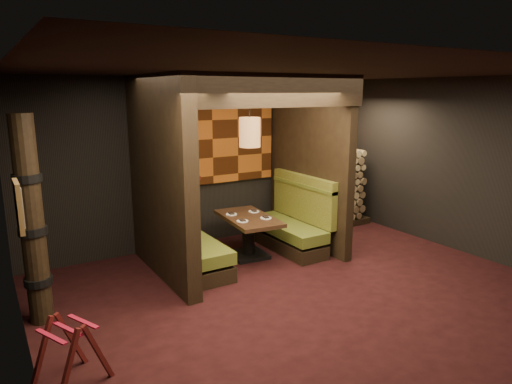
% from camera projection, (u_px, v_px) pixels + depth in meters
% --- Properties ---
extents(floor, '(6.50, 5.50, 0.02)m').
position_uv_depth(floor, '(308.00, 297.00, 5.97)').
color(floor, black).
rests_on(floor, ground).
extents(ceiling, '(6.50, 5.50, 0.02)m').
position_uv_depth(ceiling, '(314.00, 70.00, 5.35)').
color(ceiling, black).
rests_on(ceiling, ground).
extents(wall_back, '(6.50, 0.02, 2.85)m').
position_uv_depth(wall_back, '(212.00, 161.00, 7.96)').
color(wall_back, black).
rests_on(wall_back, ground).
extents(wall_left, '(0.02, 5.50, 2.85)m').
position_uv_depth(wall_left, '(17.00, 231.00, 4.00)').
color(wall_left, black).
rests_on(wall_left, ground).
extents(wall_right, '(0.02, 5.50, 2.85)m').
position_uv_depth(wall_right, '(471.00, 167.00, 7.32)').
color(wall_right, black).
rests_on(wall_right, ground).
extents(partition_left, '(0.20, 2.20, 2.85)m').
position_uv_depth(partition_left, '(160.00, 179.00, 6.35)').
color(partition_left, black).
rests_on(partition_left, floor).
extents(partition_right, '(0.15, 2.10, 2.85)m').
position_uv_depth(partition_right, '(309.00, 163.00, 7.74)').
color(partition_right, black).
rests_on(partition_right, floor).
extents(header_beam, '(2.85, 0.18, 0.44)m').
position_uv_depth(header_beam, '(278.00, 91.00, 5.97)').
color(header_beam, black).
rests_on(header_beam, partition_left).
extents(tapa_back_panel, '(2.40, 0.06, 1.55)m').
position_uv_depth(tapa_back_panel, '(212.00, 139.00, 7.82)').
color(tapa_back_panel, '#AA5519').
rests_on(tapa_back_panel, wall_back).
extents(tapa_side_panel, '(0.04, 1.85, 1.45)m').
position_uv_depth(tapa_side_panel, '(163.00, 147.00, 6.46)').
color(tapa_side_panel, '#AA5519').
rests_on(tapa_side_panel, partition_left).
extents(lacquer_shelf, '(0.60, 0.12, 0.07)m').
position_uv_depth(lacquer_shelf, '(183.00, 179.00, 7.61)').
color(lacquer_shelf, '#5B1811').
rests_on(lacquer_shelf, wall_back).
extents(booth_bench_left, '(0.68, 1.60, 1.14)m').
position_uv_depth(booth_bench_left, '(189.00, 244.00, 6.77)').
color(booth_bench_left, black).
rests_on(booth_bench_left, floor).
extents(booth_bench_right, '(0.68, 1.60, 1.14)m').
position_uv_depth(booth_bench_right, '(292.00, 225.00, 7.73)').
color(booth_bench_right, black).
rests_on(booth_bench_right, floor).
extents(dining_table, '(0.82, 1.34, 0.67)m').
position_uv_depth(dining_table, '(248.00, 230.00, 7.29)').
color(dining_table, black).
rests_on(dining_table, floor).
extents(place_settings, '(0.62, 0.66, 0.03)m').
position_uv_depth(place_settings, '(248.00, 216.00, 7.24)').
color(place_settings, white).
rests_on(place_settings, dining_table).
extents(pendant_lamp, '(0.32, 0.32, 1.06)m').
position_uv_depth(pendant_lamp, '(250.00, 132.00, 6.91)').
color(pendant_lamp, '#9F6939').
rests_on(pendant_lamp, ceiling).
extents(framed_picture, '(0.05, 0.36, 0.46)m').
position_uv_depth(framed_picture, '(19.00, 206.00, 4.06)').
color(framed_picture, olive).
rests_on(framed_picture, wall_left).
extents(luggage_rack, '(0.75, 0.66, 0.68)m').
position_uv_depth(luggage_rack, '(70.00, 350.00, 4.11)').
color(luggage_rack, '#4F1412').
rests_on(luggage_rack, floor).
extents(totem_column, '(0.31, 0.31, 2.40)m').
position_uv_depth(totem_column, '(32.00, 223.00, 5.07)').
color(totem_column, black).
rests_on(totem_column, floor).
extents(firewood_stack, '(1.73, 0.70, 1.50)m').
position_uv_depth(firewood_stack, '(327.00, 189.00, 8.93)').
color(firewood_stack, black).
rests_on(firewood_stack, floor).
extents(mosaic_header, '(1.83, 0.10, 0.56)m').
position_uv_depth(mosaic_header, '(318.00, 135.00, 8.98)').
color(mosaic_header, maroon).
rests_on(mosaic_header, wall_back).
extents(bay_front_post, '(0.08, 0.08, 2.85)m').
position_uv_depth(bay_front_post, '(304.00, 161.00, 8.00)').
color(bay_front_post, black).
rests_on(bay_front_post, floor).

